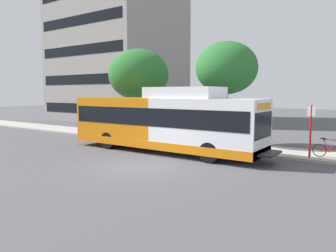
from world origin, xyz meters
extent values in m
plane|color=#4C4C51|center=(0.00, 8.00, 0.00)|extent=(120.00, 120.00, 0.00)
cube|color=#A8A399|center=(7.00, 6.00, 0.07)|extent=(3.00, 56.00, 0.14)
cube|color=white|center=(3.72, -1.52, 1.69)|extent=(2.54, 5.80, 2.73)
cube|color=orange|center=(3.72, 4.28, 1.69)|extent=(2.54, 5.80, 2.73)
cube|color=orange|center=(3.72, 1.38, 0.54)|extent=(2.57, 11.60, 0.44)
cube|color=black|center=(3.72, 1.38, 2.05)|extent=(2.58, 11.25, 0.96)
cube|color=black|center=(3.72, -4.38, 1.85)|extent=(2.34, 0.10, 1.24)
cube|color=orange|center=(3.72, -4.39, 2.72)|extent=(1.91, 0.08, 0.32)
cube|color=white|center=(3.72, -0.07, 3.35)|extent=(2.16, 4.06, 0.60)
cube|color=black|center=(3.72, -4.77, 0.55)|extent=(1.78, 0.60, 0.10)
cylinder|color=black|center=(2.59, -2.21, 0.50)|extent=(0.30, 1.00, 1.00)
cylinder|color=black|center=(4.85, -2.21, 0.50)|extent=(0.30, 1.00, 1.00)
cylinder|color=black|center=(2.59, 4.57, 0.50)|extent=(0.30, 1.00, 1.00)
cylinder|color=black|center=(4.85, 4.57, 0.50)|extent=(0.30, 1.00, 1.00)
cylinder|color=red|center=(6.04, -6.01, 1.44)|extent=(0.10, 0.10, 2.60)
cube|color=white|center=(6.02, -6.01, 2.44)|extent=(0.04, 0.36, 0.48)
torus|color=black|center=(6.48, -6.38, 0.47)|extent=(0.04, 0.66, 0.66)
cylinder|color=#B2191E|center=(6.48, -7.13, 0.74)|extent=(0.05, 0.64, 0.64)
cylinder|color=#B2191E|center=(6.48, -6.68, 0.74)|extent=(0.05, 0.34, 0.62)
cylinder|color=#B2191E|center=(6.48, -6.98, 1.04)|extent=(0.05, 0.90, 0.05)
cylinder|color=#B2191E|center=(6.48, -6.60, 0.46)|extent=(0.05, 0.45, 0.08)
cube|color=black|center=(6.48, -6.53, 1.08)|extent=(0.12, 0.24, 0.06)
cylinder|color=#4C3823|center=(7.79, -0.62, 1.79)|extent=(0.28, 0.28, 3.31)
ellipsoid|color=#286B2D|center=(7.79, -0.62, 4.89)|extent=(3.86, 3.86, 3.28)
cylinder|color=#4C3823|center=(7.68, 6.46, 1.58)|extent=(0.28, 0.28, 2.88)
ellipsoid|color=#286B2D|center=(7.68, 6.46, 4.70)|extent=(4.48, 4.48, 3.81)
cube|color=gray|center=(18.91, 19.34, 14.45)|extent=(11.96, 14.01, 28.90)
cube|color=black|center=(18.91, 19.34, 1.61)|extent=(12.02, 12.89, 1.10)
cube|color=black|center=(18.91, 19.34, 4.82)|extent=(12.02, 12.89, 1.10)
cube|color=black|center=(18.91, 19.34, 8.03)|extent=(12.02, 12.89, 1.10)
cube|color=black|center=(18.91, 19.34, 11.24)|extent=(12.02, 12.89, 1.10)
cube|color=black|center=(18.91, 19.34, 14.45)|extent=(12.02, 12.89, 1.10)
cylinder|color=#B7B7BC|center=(23.40, 35.34, 2.53)|extent=(1.10, 1.10, 5.07)
cylinder|color=#B7B7BC|center=(23.40, 35.34, 7.60)|extent=(0.91, 0.91, 5.07)
cylinder|color=#B7B7BC|center=(23.40, 35.34, 12.67)|extent=(0.72, 0.72, 5.07)
cylinder|color=#B7B7BC|center=(23.40, 35.34, 17.74)|extent=(0.52, 0.52, 5.07)
camera|label=1|loc=(-10.87, -9.25, 3.34)|focal=34.23mm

